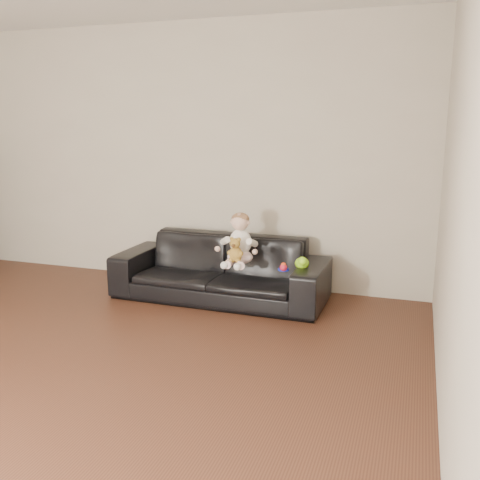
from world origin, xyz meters
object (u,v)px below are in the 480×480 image
(sofa, at_px, (220,269))
(baby, at_px, (240,242))
(toy_green, at_px, (302,263))
(toy_blue_disc, at_px, (283,269))
(toy_rattle, at_px, (283,268))
(teddy_bear, at_px, (235,250))

(sofa, bearing_deg, baby, -24.42)
(baby, bearing_deg, toy_green, -13.82)
(toy_green, height_order, toy_blue_disc, toy_green)
(toy_rattle, bearing_deg, teddy_bear, -174.85)
(teddy_bear, relative_size, toy_rattle, 3.30)
(teddy_bear, bearing_deg, sofa, 125.82)
(toy_blue_disc, bearing_deg, toy_green, 32.50)
(baby, xyz_separation_m, toy_blue_disc, (0.43, -0.07, -0.20))
(sofa, distance_m, baby, 0.39)
(sofa, bearing_deg, toy_green, -5.53)
(baby, relative_size, toy_rattle, 7.06)
(teddy_bear, relative_size, toy_green, 1.47)
(sofa, xyz_separation_m, baby, (0.23, -0.11, 0.30))
(sofa, relative_size, toy_blue_disc, 20.19)
(toy_rattle, distance_m, toy_blue_disc, 0.04)
(baby, relative_size, toy_blue_disc, 4.77)
(teddy_bear, xyz_separation_m, toy_blue_disc, (0.42, 0.07, -0.16))
(toy_blue_disc, bearing_deg, toy_rattle, -76.86)
(toy_green, bearing_deg, toy_rattle, -137.91)
(sofa, height_order, toy_rattle, sofa)
(toy_rattle, xyz_separation_m, toy_blue_disc, (-0.01, 0.03, -0.03))
(teddy_bear, xyz_separation_m, toy_rattle, (0.42, 0.04, -0.13))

